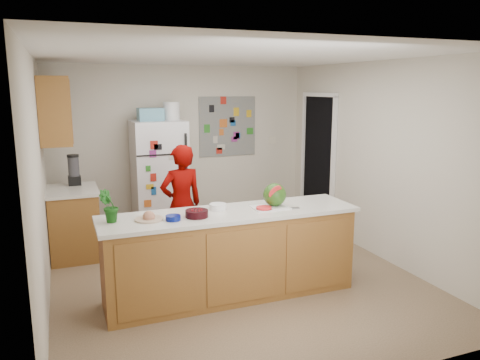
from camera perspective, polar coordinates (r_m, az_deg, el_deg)
name	(u,v)px	position (r m, az deg, el deg)	size (l,w,h in m)	color
floor	(232,276)	(5.62, -0.94, -11.60)	(4.00, 4.50, 0.02)	brown
wall_back	(182,147)	(7.40, -7.06, 4.01)	(4.00, 0.02, 2.50)	beige
wall_left	(38,184)	(4.95, -23.36, -0.44)	(0.02, 4.50, 2.50)	beige
wall_right	(379,161)	(6.24, 16.62, 2.27)	(0.02, 4.50, 2.50)	beige
ceiling	(232,55)	(5.19, -1.03, 14.96)	(4.00, 4.50, 0.02)	white
doorway	(319,162)	(7.44, 9.56, 2.19)	(0.03, 0.85, 2.04)	black
peninsula_base	(231,256)	(4.96, -1.13, -9.24)	(2.60, 0.62, 0.88)	brown
peninsula_top	(231,213)	(4.81, -1.15, -4.10)	(2.68, 0.70, 0.04)	silver
side_counter_base	(74,224)	(6.45, -19.58, -5.09)	(0.60, 0.80, 0.86)	brown
side_counter_top	(72,190)	(6.35, -19.85, -1.19)	(0.64, 0.84, 0.04)	silver
upper_cabinets	(54,110)	(6.17, -21.69, 7.93)	(0.35, 1.00, 0.80)	brown
refrigerator	(160,178)	(7.00, -9.79, 0.20)	(0.75, 0.70, 1.70)	silver
fridge_top_bin	(150,114)	(6.87, -10.87, 7.86)	(0.35, 0.28, 0.18)	#5999B2
photo_collage	(228,127)	(7.57, -1.53, 6.54)	(0.95, 0.01, 0.95)	slate
person	(182,205)	(5.82, -7.14, -3.02)	(0.55, 0.36, 1.50)	#650300
blender_appliance	(74,171)	(6.54, -19.59, 1.06)	(0.14, 0.14, 0.38)	black
cutting_board	(270,208)	(4.96, 3.70, -3.37)	(0.38, 0.28, 0.01)	white
watermelon	(275,195)	(4.97, 4.25, -1.81)	(0.25, 0.25, 0.25)	#315F1B
watermelon_slice	(264,208)	(4.87, 2.94, -3.42)	(0.16, 0.16, 0.02)	red
cherry_bowl	(197,214)	(4.63, -5.30, -4.09)	(0.23, 0.23, 0.07)	black
white_bowl	(218,207)	(4.89, -2.71, -3.27)	(0.18, 0.18, 0.06)	silver
cobalt_bowl	(173,218)	(4.54, -8.15, -4.59)	(0.15, 0.15, 0.05)	#051163
plate	(149,219)	(4.60, -11.03, -4.71)	(0.28, 0.28, 0.02)	#B9AE8E
paper_towel	(276,208)	(4.94, 4.47, -3.38)	(0.18, 0.16, 0.02)	silver
keys	(295,208)	(4.96, 6.78, -3.41)	(0.08, 0.04, 0.01)	slate
potted_plant	(109,206)	(4.56, -15.69, -3.09)	(0.17, 0.14, 0.32)	#1F4815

